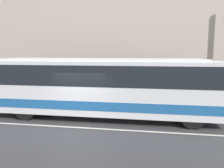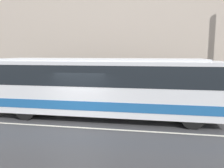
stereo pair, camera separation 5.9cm
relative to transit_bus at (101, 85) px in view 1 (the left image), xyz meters
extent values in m
plane|color=#38383A|center=(-0.78, -1.80, -1.77)|extent=(60.00, 60.00, 0.00)
cube|color=gray|center=(-0.78, 3.62, -1.69)|extent=(60.00, 2.83, 0.16)
cube|color=#B7A899|center=(-0.78, 5.19, 4.12)|extent=(60.00, 0.30, 11.79)
cube|color=#2D2B28|center=(-0.78, 5.02, -0.37)|extent=(60.00, 0.06, 2.80)
cube|color=beige|center=(-0.78, -1.80, -1.77)|extent=(54.00, 0.14, 0.01)
cube|color=silver|center=(-0.01, 0.00, -0.09)|extent=(12.27, 2.48, 2.68)
cube|color=#1E5999|center=(-0.01, 0.00, -0.87)|extent=(12.20, 2.50, 0.45)
cube|color=black|center=(-0.01, 0.00, 0.56)|extent=(11.90, 2.50, 1.02)
cube|color=silver|center=(-0.01, 0.00, 1.31)|extent=(10.43, 2.11, 0.12)
cylinder|color=black|center=(4.53, -1.08, -1.23)|extent=(1.09, 0.28, 1.09)
cylinder|color=black|center=(4.53, 1.08, -1.23)|extent=(1.09, 0.28, 1.09)
cylinder|color=black|center=(-3.74, -1.08, -1.23)|extent=(1.09, 0.28, 1.09)
cylinder|color=black|center=(-3.74, 1.08, -1.23)|extent=(1.09, 0.28, 1.09)
cylinder|color=maroon|center=(0.32, 3.21, -0.97)|extent=(0.36, 0.36, 1.29)
sphere|color=tan|center=(0.32, 3.21, -0.21)|extent=(0.24, 0.24, 0.24)
camera|label=1|loc=(2.44, -11.15, 1.67)|focal=35.00mm
camera|label=2|loc=(2.50, -11.14, 1.67)|focal=35.00mm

